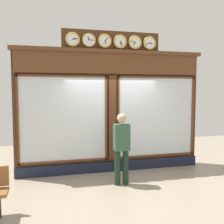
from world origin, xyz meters
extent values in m
plane|color=gray|center=(0.00, 2.80, 0.00)|extent=(14.00, 14.00, 0.00)
cube|color=#4C2B16|center=(0.00, -0.15, 1.60)|extent=(5.09, 0.30, 3.20)
cube|color=#191E33|center=(0.00, 0.02, 0.14)|extent=(5.09, 0.08, 0.28)
cube|color=brown|center=(0.00, 0.04, 2.93)|extent=(4.99, 0.08, 0.54)
cube|color=brown|center=(0.00, 0.02, 3.25)|extent=(5.19, 0.20, 0.10)
cube|color=silver|center=(-1.30, 0.01, 1.48)|extent=(2.19, 0.02, 2.16)
cube|color=brown|center=(-1.30, 0.04, 2.59)|extent=(2.29, 0.04, 0.05)
cube|color=brown|center=(-1.30, 0.04, 0.37)|extent=(2.29, 0.04, 0.05)
cube|color=brown|center=(-2.42, 0.04, 1.48)|extent=(0.05, 0.04, 2.26)
cube|color=brown|center=(-0.18, 0.04, 1.48)|extent=(0.05, 0.04, 2.26)
cube|color=silver|center=(1.30, 0.01, 1.48)|extent=(2.19, 0.02, 2.16)
cube|color=brown|center=(1.30, 0.04, 2.59)|extent=(2.29, 0.04, 0.05)
cube|color=brown|center=(1.30, 0.04, 0.37)|extent=(2.29, 0.04, 0.05)
cube|color=brown|center=(2.42, 0.04, 1.48)|extent=(0.05, 0.04, 2.26)
cube|color=brown|center=(0.18, 0.04, 1.48)|extent=(0.05, 0.04, 2.26)
cube|color=#4C2B16|center=(0.00, 0.03, 1.48)|extent=(0.20, 0.10, 2.26)
cube|color=#4C2B16|center=(0.00, -0.02, 3.51)|extent=(2.65, 0.06, 0.56)
cylinder|color=white|center=(-1.04, 0.06, 3.51)|extent=(0.30, 0.02, 0.30)
torus|color=gold|center=(-1.04, 0.06, 3.51)|extent=(0.36, 0.04, 0.36)
cube|color=black|center=(-1.08, 0.07, 3.50)|extent=(0.08, 0.01, 0.05)
cube|color=black|center=(-0.99, 0.07, 3.49)|extent=(0.12, 0.01, 0.06)
sphere|color=black|center=(-1.04, 0.08, 3.51)|extent=(0.02, 0.02, 0.02)
cylinder|color=white|center=(-0.63, 0.06, 3.51)|extent=(0.30, 0.02, 0.30)
torus|color=gold|center=(-0.63, 0.06, 3.51)|extent=(0.37, 0.05, 0.37)
cube|color=black|center=(-0.61, 0.07, 3.48)|extent=(0.06, 0.01, 0.08)
cube|color=black|center=(-0.57, 0.07, 3.53)|extent=(0.12, 0.01, 0.04)
sphere|color=black|center=(-0.63, 0.08, 3.51)|extent=(0.02, 0.02, 0.02)
cylinder|color=white|center=(-0.21, 0.06, 3.51)|extent=(0.30, 0.02, 0.30)
torus|color=gold|center=(-0.21, 0.06, 3.51)|extent=(0.37, 0.05, 0.37)
cube|color=black|center=(-0.23, 0.07, 3.48)|extent=(0.06, 0.01, 0.07)
cube|color=black|center=(-0.23, 0.07, 3.45)|extent=(0.05, 0.01, 0.12)
sphere|color=black|center=(-0.21, 0.08, 3.51)|extent=(0.02, 0.02, 0.02)
cylinder|color=white|center=(0.21, 0.06, 3.51)|extent=(0.30, 0.02, 0.30)
torus|color=gold|center=(0.21, 0.06, 3.51)|extent=(0.37, 0.05, 0.37)
cube|color=black|center=(0.20, 0.07, 3.48)|extent=(0.04, 0.01, 0.08)
cube|color=black|center=(0.16, 0.07, 3.56)|extent=(0.10, 0.01, 0.09)
sphere|color=black|center=(0.21, 0.08, 3.51)|extent=(0.02, 0.02, 0.02)
cylinder|color=white|center=(0.63, 0.06, 3.51)|extent=(0.30, 0.02, 0.30)
torus|color=gold|center=(0.63, 0.06, 3.51)|extent=(0.36, 0.03, 0.36)
cube|color=black|center=(0.64, 0.07, 3.55)|extent=(0.05, 0.01, 0.08)
cube|color=black|center=(0.56, 0.07, 3.51)|extent=(0.13, 0.01, 0.01)
sphere|color=black|center=(0.63, 0.08, 3.51)|extent=(0.02, 0.02, 0.02)
cylinder|color=white|center=(1.04, 0.06, 3.51)|extent=(0.30, 0.02, 0.30)
torus|color=gold|center=(1.04, 0.06, 3.51)|extent=(0.37, 0.05, 0.37)
cube|color=black|center=(1.01, 0.07, 3.53)|extent=(0.08, 0.01, 0.04)
cube|color=black|center=(0.98, 0.07, 3.52)|extent=(0.13, 0.01, 0.03)
sphere|color=black|center=(1.04, 0.08, 3.51)|extent=(0.02, 0.02, 0.02)
cylinder|color=#1C2F21|center=(0.13, 1.05, 0.41)|extent=(0.14, 0.14, 0.82)
cylinder|color=#1C2F21|center=(-0.07, 1.05, 0.41)|extent=(0.14, 0.14, 0.82)
cube|color=#33563D|center=(0.03, 1.05, 1.13)|extent=(0.36, 0.23, 0.62)
sphere|color=tan|center=(0.03, 1.05, 1.58)|extent=(0.22, 0.22, 0.22)
camera|label=1|loc=(1.73, 6.83, 2.21)|focal=41.83mm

